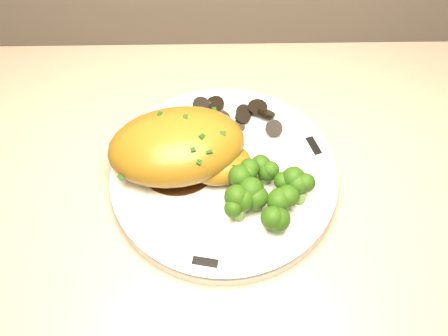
{
  "coord_description": "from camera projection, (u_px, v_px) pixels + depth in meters",
  "views": [
    {
      "loc": [
        -0.09,
        1.41,
        1.44
      ],
      "look_at": [
        -0.09,
        1.76,
        0.94
      ],
      "focal_mm": 45.0,
      "sensor_mm": 36.0,
      "label": 1
    }
  ],
  "objects": [
    {
      "name": "rim_accent_2",
      "position": [
        205.0,
        262.0,
        0.55
      ],
      "size": [
        0.03,
        0.01,
        0.0
      ],
      "primitive_type": "cube",
      "rotation": [
        0.0,
        0.0,
        6.1
      ],
      "color": "black",
      "rests_on": "plate"
    },
    {
      "name": "gravy_pool",
      "position": [
        178.0,
        161.0,
        0.62
      ],
      "size": [
        0.09,
        0.09,
        0.0
      ],
      "primitive_type": "cylinder",
      "color": "black",
      "rests_on": "plate"
    },
    {
      "name": "plate",
      "position": [
        224.0,
        177.0,
        0.62
      ],
      "size": [
        0.29,
        0.29,
        0.02
      ],
      "primitive_type": "cylinder",
      "rotation": [
        0.0,
        0.0,
        0.17
      ],
      "color": "white",
      "rests_on": "counter"
    },
    {
      "name": "broccoli_florets",
      "position": [
        269.0,
        191.0,
        0.57
      ],
      "size": [
        0.09,
        0.08,
        0.03
      ],
      "rotation": [
        0.0,
        0.0,
        -0.19
      ],
      "color": "olive",
      "rests_on": "plate"
    },
    {
      "name": "rim_accent_1",
      "position": [
        153.0,
        124.0,
        0.65
      ],
      "size": [
        0.02,
        0.03,
        0.0
      ],
      "primitive_type": "cube",
      "rotation": [
        0.0,
        0.0,
        4.0
      ],
      "color": "black",
      "rests_on": "plate"
    },
    {
      "name": "chicken_breast",
      "position": [
        182.0,
        148.0,
        0.59
      ],
      "size": [
        0.16,
        0.12,
        0.06
      ],
      "rotation": [
        0.0,
        0.0,
        0.17
      ],
      "color": "#876017",
      "rests_on": "plate"
    },
    {
      "name": "rim_accent_0",
      "position": [
        314.0,
        146.0,
        0.63
      ],
      "size": [
        0.02,
        0.03,
        0.0
      ],
      "primitive_type": "cube",
      "rotation": [
        0.0,
        0.0,
        1.91
      ],
      "color": "black",
      "rests_on": "plate"
    },
    {
      "name": "mushroom_pile",
      "position": [
        239.0,
        126.0,
        0.64
      ],
      "size": [
        0.09,
        0.07,
        0.02
      ],
      "color": "black",
      "rests_on": "plate"
    }
  ]
}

